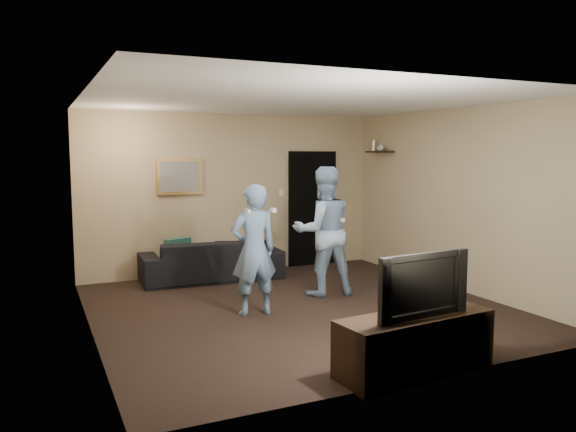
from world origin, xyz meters
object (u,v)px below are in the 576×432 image
tv_console (415,344)px  television (416,283)px  sofa (212,259)px  wii_player_left (254,250)px  wii_player_right (323,231)px

tv_console → television: size_ratio=1.51×
sofa → tv_console: 4.40m
wii_player_left → television: bearing=-74.0°
sofa → wii_player_right: (1.14, -1.55, 0.57)m
television → wii_player_right: size_ratio=0.56×
tv_console → wii_player_left: wii_player_left is taller
television → wii_player_left: 2.39m
tv_console → television: (0.00, 0.00, 0.56)m
sofa → tv_console: bearing=100.3°
sofa → wii_player_right: wii_player_right is taller
television → wii_player_right: wii_player_right is taller
wii_player_left → wii_player_right: size_ratio=0.89×
wii_player_left → wii_player_right: (1.23, 0.52, 0.09)m
tv_console → wii_player_right: 2.94m
sofa → television: television is taller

